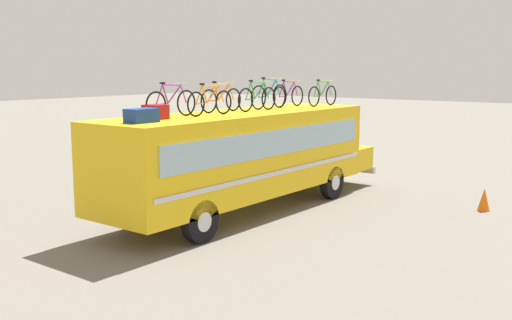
# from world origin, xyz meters

# --- Properties ---
(ground_plane) EXTENTS (120.00, 120.00, 0.00)m
(ground_plane) POSITION_xyz_m (0.00, 0.00, 0.00)
(ground_plane) COLOR slate
(bus) EXTENTS (10.87, 2.61, 2.90)m
(bus) POSITION_xyz_m (0.22, 0.00, 1.70)
(bus) COLOR yellow
(bus) RESTS_ON ground
(luggage_bag_1) EXTENTS (0.72, 0.45, 0.32)m
(luggage_bag_1) POSITION_xyz_m (-3.88, -0.24, 3.06)
(luggage_bag_1) COLOR #193899
(luggage_bag_1) RESTS_ON bus
(luggage_bag_2) EXTENTS (0.49, 0.48, 0.36)m
(luggage_bag_2) POSITION_xyz_m (-3.08, 0.17, 3.08)
(luggage_bag_2) COLOR maroon
(luggage_bag_2) RESTS_ON bus
(rooftop_bicycle_1) EXTENTS (1.74, 0.44, 0.90)m
(rooftop_bicycle_1) POSITION_xyz_m (-2.41, 0.30, 3.28)
(rooftop_bicycle_1) COLOR black
(rooftop_bicycle_1) RESTS_ON bus
(rooftop_bicycle_2) EXTENTS (1.73, 0.44, 0.86)m
(rooftop_bicycle_2) POSITION_xyz_m (-1.40, -0.11, 3.26)
(rooftop_bicycle_2) COLOR black
(rooftop_bicycle_2) RESTS_ON bus
(rooftop_bicycle_3) EXTENTS (1.72, 0.44, 0.88)m
(rooftop_bicycle_3) POSITION_xyz_m (-0.32, 0.44, 3.27)
(rooftop_bicycle_3) COLOR black
(rooftop_bicycle_3) RESTS_ON bus
(rooftop_bicycle_4) EXTENTS (1.77, 0.44, 0.91)m
(rooftop_bicycle_4) POSITION_xyz_m (0.66, -0.09, 3.28)
(rooftop_bicycle_4) COLOR black
(rooftop_bicycle_4) RESTS_ON bus
(rooftop_bicycle_5) EXTENTS (1.83, 0.44, 0.97)m
(rooftop_bicycle_5) POSITION_xyz_m (1.63, 0.20, 3.30)
(rooftop_bicycle_5) COLOR black
(rooftop_bicycle_5) RESTS_ON bus
(rooftop_bicycle_6) EXTENTS (1.68, 0.44, 0.88)m
(rooftop_bicycle_6) POSITION_xyz_m (2.73, 0.24, 3.27)
(rooftop_bicycle_6) COLOR black
(rooftop_bicycle_6) RESTS_ON bus
(rooftop_bicycle_7) EXTENTS (1.72, 0.44, 0.88)m
(rooftop_bicycle_7) POSITION_xyz_m (3.71, -0.43, 3.27)
(rooftop_bicycle_7) COLOR black
(rooftop_bicycle_7) RESTS_ON bus
(traffic_cone) EXTENTS (0.36, 0.36, 0.67)m
(traffic_cone) POSITION_xyz_m (4.47, -5.51, 0.34)
(traffic_cone) COLOR orange
(traffic_cone) RESTS_ON ground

